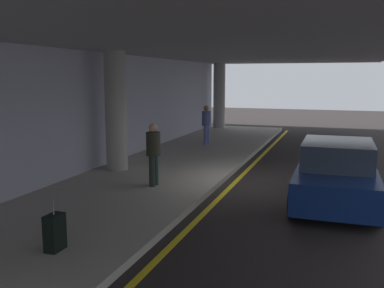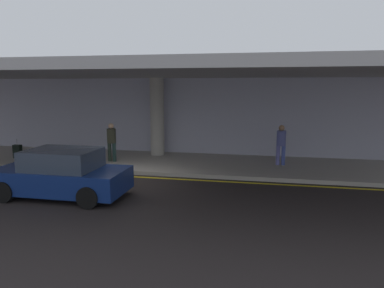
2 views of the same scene
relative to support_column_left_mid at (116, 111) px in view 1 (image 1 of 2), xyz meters
name	(u,v)px [view 1 (image 1 of 2)]	position (x,y,z in m)	size (l,w,h in m)	color
ground_plane	(258,185)	(0.00, -4.46, -1.97)	(60.00, 60.00, 0.00)	black
sidewalk	(157,175)	(0.00, -1.36, -1.90)	(26.00, 4.20, 0.15)	#A19B92
lane_stripe_yellow	(234,183)	(0.00, -3.75, -1.97)	(26.00, 0.14, 0.01)	yellow
support_column_left_mid	(116,111)	(0.00, 0.00, 0.00)	(0.66, 0.66, 3.65)	#9E9990
support_column_center	(219,96)	(12.00, 0.00, 0.00)	(0.66, 0.66, 3.65)	#9F9A96
ceiling_overhang	(172,44)	(0.00, -1.86, 1.97)	(28.00, 13.20, 0.30)	gray
terminal_back_wall	(91,113)	(0.00, 0.89, -0.07)	(26.00, 0.30, 3.80)	#A8A9BC
car_navy	(336,174)	(-1.11, -6.52, -1.26)	(4.10, 1.92, 1.50)	navy
traveler_with_luggage	(206,122)	(5.71, -1.16, -0.86)	(0.38, 0.38, 1.68)	#5A5A9F
person_waiting_for_ride	(153,150)	(-1.50, -1.91, -0.86)	(0.38, 0.38, 1.68)	#1F2A21
suitcase_upright_primary	(55,232)	(-6.03, -2.13, -1.51)	(0.36, 0.22, 0.90)	black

